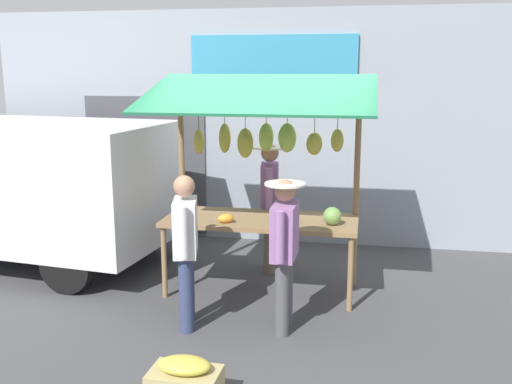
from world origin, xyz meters
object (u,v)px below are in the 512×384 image
(market_stall, at_px, (264,159))
(shopper_in_striped_shirt, at_px, (186,242))
(vendor_with_sunhat, at_px, (270,197))
(produce_crate_near, at_px, (185,383))
(shopper_in_grey_tee, at_px, (285,244))

(market_stall, relative_size, shopper_in_striped_shirt, 1.61)
(shopper_in_striped_shirt, bearing_deg, vendor_with_sunhat, -30.11)
(market_stall, relative_size, produce_crate_near, 4.45)
(produce_crate_near, bearing_deg, shopper_in_striped_shirt, -73.50)
(market_stall, distance_m, produce_crate_near, 2.85)
(shopper_in_striped_shirt, bearing_deg, produce_crate_near, -177.43)
(shopper_in_striped_shirt, relative_size, produce_crate_near, 2.76)
(market_stall, height_order, vendor_with_sunhat, market_stall)
(market_stall, xyz_separation_m, shopper_in_striped_shirt, (0.58, 1.14, -0.67))
(market_stall, xyz_separation_m, vendor_with_sunhat, (0.04, -0.70, -0.59))
(produce_crate_near, bearing_deg, shopper_in_grey_tee, -111.59)
(produce_crate_near, bearing_deg, vendor_with_sunhat, -92.42)
(vendor_with_sunhat, relative_size, shopper_in_grey_tee, 1.07)
(vendor_with_sunhat, relative_size, shopper_in_striped_shirt, 1.06)
(shopper_in_grey_tee, relative_size, shopper_in_striped_shirt, 0.98)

